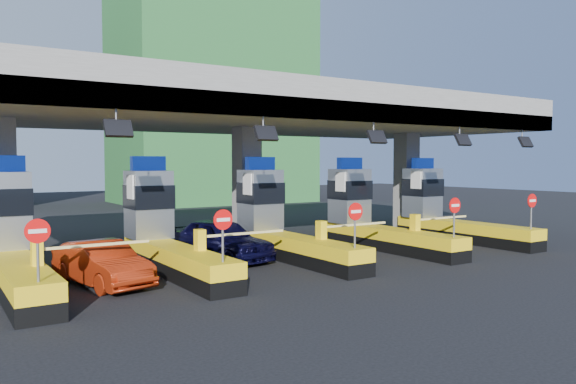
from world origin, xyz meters
TOP-DOWN VIEW (x-y plane):
  - ground at (0.00, 0.00)m, footprint 120.00×120.00m
  - toll_canopy at (0.00, 2.87)m, footprint 28.00×12.09m
  - toll_lane_far_left at (-10.00, 0.28)m, footprint 4.43×8.00m
  - toll_lane_left at (-5.00, 0.28)m, footprint 4.43×8.00m
  - toll_lane_center at (0.00, 0.28)m, footprint 4.43×8.00m
  - toll_lane_right at (5.00, 0.28)m, footprint 4.43×8.00m
  - toll_lane_far_right at (10.00, 0.28)m, footprint 4.43×8.00m
  - bg_building_scaffold at (12.00, 32.00)m, footprint 18.00×12.00m
  - van at (-2.39, 0.81)m, footprint 2.99×5.26m
  - red_car at (-7.61, -1.30)m, footprint 2.36×4.51m

SIDE VIEW (x-z plane):
  - ground at x=0.00m, z-range 0.00..0.00m
  - red_car at x=-7.61m, z-range 0.00..1.41m
  - van at x=-2.39m, z-range 0.00..1.69m
  - toll_lane_far_left at x=-10.00m, z-range -0.68..3.47m
  - toll_lane_left at x=-5.00m, z-range -0.68..3.47m
  - toll_lane_center at x=0.00m, z-range -0.68..3.47m
  - toll_lane_right at x=5.00m, z-range -0.68..3.47m
  - toll_lane_far_right at x=10.00m, z-range -0.68..3.47m
  - toll_canopy at x=0.00m, z-range 2.63..9.63m
  - bg_building_scaffold at x=12.00m, z-range 0.00..28.00m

